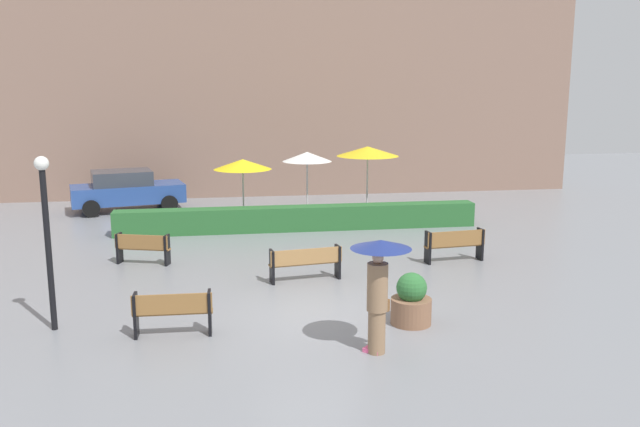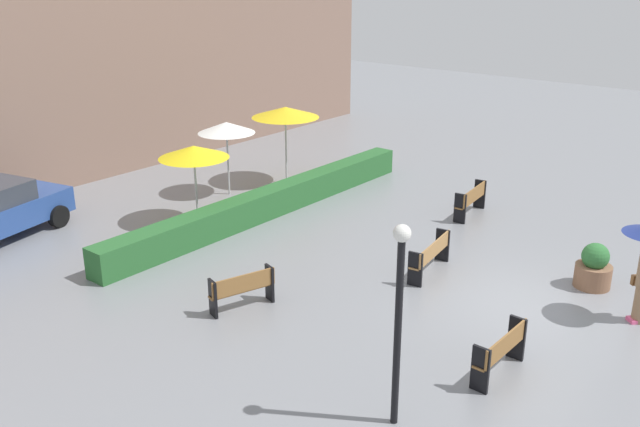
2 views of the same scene
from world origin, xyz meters
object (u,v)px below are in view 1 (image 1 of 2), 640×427
at_px(planter_pot, 411,302).
at_px(parked_car, 126,190).
at_px(bench_far_right, 455,243).
at_px(patio_umbrella_yellow_far, 368,151).
at_px(patio_umbrella_white, 307,157).
at_px(pedestrian_with_umbrella, 379,277).
at_px(bench_far_left, 142,247).
at_px(bench_near_left, 173,310).
at_px(patio_umbrella_yellow, 243,164).
at_px(bench_mid_center, 306,261).
at_px(lamp_post, 46,224).

xyz_separation_m(planter_pot, parked_car, (-7.38, 13.68, 0.35)).
height_order(bench_far_right, patio_umbrella_yellow_far, patio_umbrella_yellow_far).
bearing_deg(patio_umbrella_white, pedestrian_with_umbrella, -91.88).
bearing_deg(bench_far_left, patio_umbrella_yellow_far, 35.96).
distance_m(bench_far_right, pedestrian_with_umbrella, 6.88).
distance_m(bench_far_right, patio_umbrella_white, 7.93).
bearing_deg(bench_near_left, pedestrian_with_umbrella, -19.89).
distance_m(pedestrian_with_umbrella, parked_car, 16.30).
bearing_deg(patio_umbrella_yellow, patio_umbrella_yellow_far, 7.66).
distance_m(bench_far_left, bench_mid_center, 4.75).
relative_size(bench_near_left, patio_umbrella_yellow_far, 0.59).
xyz_separation_m(bench_mid_center, lamp_post, (-5.43, -2.54, 1.67)).
bearing_deg(bench_near_left, patio_umbrella_yellow, 80.19).
bearing_deg(bench_far_left, patio_umbrella_white, 48.42).
height_order(bench_far_left, bench_mid_center, bench_mid_center).
bearing_deg(patio_umbrella_yellow_far, patio_umbrella_white, 164.55).
bearing_deg(patio_umbrella_yellow_far, parked_car, 163.07).
relative_size(patio_umbrella_yellow_far, parked_car, 0.58).
relative_size(bench_near_left, planter_pot, 1.43).
distance_m(patio_umbrella_yellow_far, parked_car, 9.48).
xyz_separation_m(pedestrian_with_umbrella, patio_umbrella_white, (0.42, 12.87, 0.78)).
relative_size(bench_near_left, lamp_post, 0.44).
xyz_separation_m(pedestrian_with_umbrella, lamp_post, (-6.16, 2.09, 0.74)).
relative_size(lamp_post, patio_umbrella_white, 1.46).
bearing_deg(planter_pot, parked_car, 118.36).
xyz_separation_m(bench_near_left, planter_pot, (4.79, -0.05, -0.06)).
relative_size(pedestrian_with_umbrella, patio_umbrella_yellow_far, 0.80).
distance_m(bench_far_right, lamp_post, 10.55).
bearing_deg(planter_pot, bench_far_right, 60.15).
height_order(patio_umbrella_yellow, patio_umbrella_white, patio_umbrella_white).
height_order(bench_far_left, patio_umbrella_white, patio_umbrella_white).
bearing_deg(patio_umbrella_yellow_far, lamp_post, -130.57).
bearing_deg(planter_pot, bench_mid_center, 117.72).
bearing_deg(lamp_post, bench_far_left, 75.42).
bearing_deg(patio_umbrella_white, bench_mid_center, -97.92).
bearing_deg(patio_umbrella_yellow_far, bench_far_left, -144.04).
height_order(bench_far_left, patio_umbrella_yellow, patio_umbrella_yellow).
xyz_separation_m(bench_far_right, patio_umbrella_yellow_far, (-1.02, 6.48, 1.91)).
bearing_deg(planter_pot, lamp_post, 173.82).
bearing_deg(patio_umbrella_white, lamp_post, -121.40).
bearing_deg(lamp_post, bench_far_right, 20.81).
xyz_separation_m(bench_far_right, patio_umbrella_yellow, (-5.57, 5.87, 1.59)).
bearing_deg(bench_near_left, lamp_post, 162.98).
distance_m(planter_pot, patio_umbrella_white, 11.70).
bearing_deg(parked_car, bench_far_right, -42.74).
xyz_separation_m(bench_far_left, parked_car, (-1.45, 8.15, 0.32)).
bearing_deg(patio_umbrella_yellow, bench_near_left, -99.81).
xyz_separation_m(bench_mid_center, patio_umbrella_yellow_far, (3.29, 7.65, 1.94)).
bearing_deg(bench_far_right, patio_umbrella_yellow_far, 98.98).
distance_m(bench_far_right, planter_pot, 5.16).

